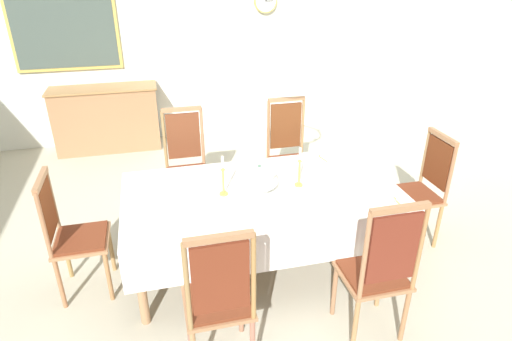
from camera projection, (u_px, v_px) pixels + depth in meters
The scene contains 20 objects.
ground at pixel (261, 260), 4.03m from camera, with size 8.22×6.57×0.04m, color #B8B49F.
back_wall at pixel (203, 30), 6.22m from camera, with size 8.22×0.08×3.11m, color silver.
dining_table at pixel (262, 198), 3.70m from camera, with size 2.28×1.21×0.74m.
tablecloth at pixel (262, 199), 3.70m from camera, with size 2.30×1.23×0.36m.
chair_south_a at pixel (219, 298), 2.73m from camera, with size 0.44×0.42×1.14m.
chair_north_a at pixel (186, 163), 4.50m from camera, with size 0.44×0.42×1.15m.
chair_south_b at pixel (379, 269), 2.97m from camera, with size 0.44×0.42×1.17m.
chair_north_b at pixel (288, 152), 4.73m from camera, with size 0.44×0.42×1.17m.
chair_head_west at pixel (72, 233), 3.41m from camera, with size 0.42×0.44×1.07m.
chair_head_east at pixel (421, 187), 4.07m from camera, with size 0.42×0.44×1.08m.
soup_tureen at pixel (259, 178), 3.61m from camera, with size 0.31×0.31×0.24m.
candlestick_west at pixel (223, 180), 3.53m from camera, with size 0.07×0.07×0.35m.
candlestick_east at pixel (299, 171), 3.67m from camera, with size 0.07×0.07×0.35m.
bowl_near_left at pixel (384, 201), 3.45m from camera, with size 0.16×0.16×0.04m.
bowl_near_right at pixel (309, 157), 4.21m from camera, with size 0.19×0.19×0.04m.
spoon_primary at pixel (395, 200), 3.51m from camera, with size 0.03×0.18×0.01m.
spoon_secondary at pixel (320, 156), 4.26m from camera, with size 0.05×0.18×0.01m.
sideboard at pixel (107, 119), 6.12m from camera, with size 1.44×0.48×0.90m.
mounted_clock at pixel (265, 1), 6.18m from camera, with size 0.33×0.06×0.33m.
framed_painting at pixel (63, 24), 5.70m from camera, with size 1.36×0.05×1.22m.
Camera 1 is at (-0.82, -3.13, 2.51)m, focal length 30.54 mm.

